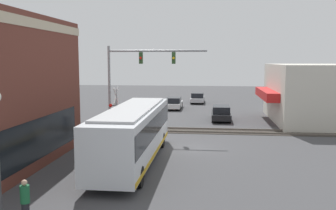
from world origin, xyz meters
TOP-DOWN VIEW (x-y plane):
  - ground_plane at (0.00, 0.00)m, footprint 120.00×120.00m
  - shop_building at (12.13, -11.09)m, footprint 11.96×8.47m
  - city_bus at (-3.92, 2.80)m, footprint 11.97×2.59m
  - traffic_signal_gantry at (4.46, 4.30)m, footprint 0.42×7.85m
  - crossing_signal at (3.97, 5.82)m, footprint 1.41×1.18m
  - rail_track_near at (6.00, 0.00)m, footprint 2.60×60.00m
  - parked_car_black at (11.84, -2.60)m, footprint 4.84×1.82m
  - parked_car_white at (19.73, 2.80)m, footprint 4.70×1.82m
  - parked_car_silver at (26.42, 0.20)m, footprint 4.72×1.82m
  - pedestrian_at_crossing at (3.13, 5.29)m, footprint 0.34×0.34m
  - pedestrian_by_lamp at (-12.39, 5.01)m, footprint 0.34×0.34m

SIDE VIEW (x-z plane):
  - ground_plane at x=0.00m, z-range 0.00..0.00m
  - rail_track_near at x=6.00m, z-range -0.05..0.10m
  - parked_car_silver at x=26.42m, z-range -0.04..1.37m
  - parked_car_white at x=19.73m, z-range -0.05..1.38m
  - parked_car_black at x=11.84m, z-range -0.05..1.39m
  - pedestrian_by_lamp at x=-12.39m, z-range 0.01..1.64m
  - pedestrian_at_crossing at x=3.13m, z-range 0.01..1.67m
  - city_bus at x=-3.92m, z-range 0.17..3.39m
  - crossing_signal at x=3.97m, z-range 0.39..4.20m
  - shop_building at x=12.13m, z-range 0.00..5.45m
  - traffic_signal_gantry at x=4.46m, z-range 1.60..8.56m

